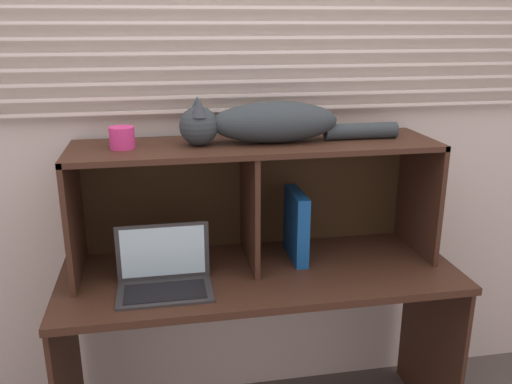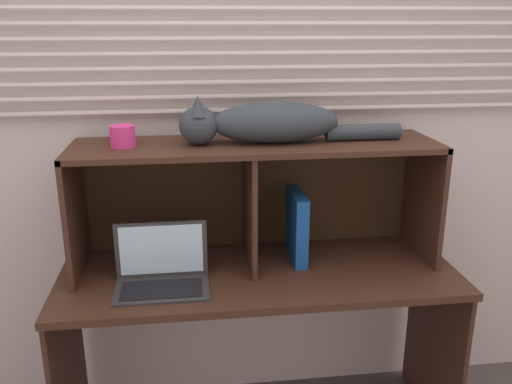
{
  "view_description": "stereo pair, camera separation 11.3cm",
  "coord_description": "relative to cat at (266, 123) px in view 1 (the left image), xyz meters",
  "views": [
    {
      "loc": [
        -0.37,
        -1.72,
        1.73
      ],
      "look_at": [
        0.0,
        0.31,
        1.08
      ],
      "focal_mm": 37.81,
      "sensor_mm": 36.0,
      "label": 1
    },
    {
      "loc": [
        -0.26,
        -1.74,
        1.73
      ],
      "look_at": [
        0.0,
        0.31,
        1.08
      ],
      "focal_mm": 37.81,
      "sensor_mm": 36.0,
      "label": 2
    }
  ],
  "objects": [
    {
      "name": "book_stack",
      "position": [
        -0.51,
        -0.0,
        -0.56
      ],
      "size": [
        0.17,
        0.22,
        0.03
      ],
      "color": "tan",
      "rests_on": "desk"
    },
    {
      "name": "back_panel_with_blinds",
      "position": [
        -0.04,
        0.24,
        -0.09
      ],
      "size": [
        4.4,
        0.08,
        2.5
      ],
      "color": "beige",
      "rests_on": "ground"
    },
    {
      "name": "binder_upright",
      "position": [
        0.13,
        0.0,
        -0.43
      ],
      "size": [
        0.05,
        0.24,
        0.29
      ],
      "primitive_type": "cube",
      "color": "#134B92",
      "rests_on": "desk"
    },
    {
      "name": "cat",
      "position": [
        0.0,
        0.0,
        0.0
      ],
      "size": [
        0.87,
        0.18,
        0.18
      ],
      "color": "#2C3538",
      "rests_on": "hutch_shelf_unit"
    },
    {
      "name": "desk",
      "position": [
        -0.04,
        -0.1,
        -0.73
      ],
      "size": [
        1.58,
        0.6,
        0.78
      ],
      "color": "#392116",
      "rests_on": "ground"
    },
    {
      "name": "hutch_shelf_unit",
      "position": [
        -0.04,
        0.04,
        -0.23
      ],
      "size": [
        1.44,
        0.39,
        0.5
      ],
      "color": "#392116",
      "rests_on": "desk"
    },
    {
      "name": "small_basket",
      "position": [
        -0.55,
        0.0,
        -0.04
      ],
      "size": [
        0.09,
        0.09,
        0.08
      ],
      "primitive_type": "cylinder",
      "color": "#CB3379",
      "rests_on": "hutch_shelf_unit"
    },
    {
      "name": "laptop",
      "position": [
        -0.42,
        -0.18,
        -0.53
      ],
      "size": [
        0.35,
        0.21,
        0.23
      ],
      "color": "#2E2E2E",
      "rests_on": "desk"
    }
  ]
}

